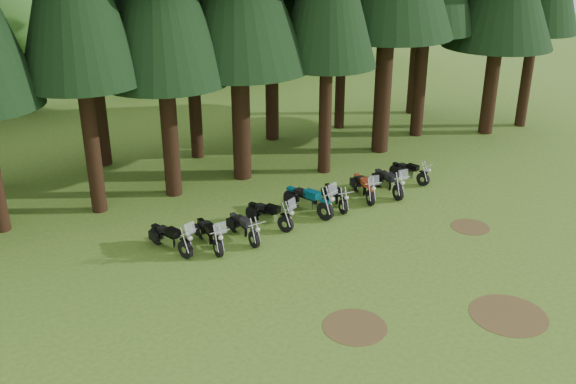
# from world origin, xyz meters

# --- Properties ---
(ground) EXTENTS (120.00, 120.00, 0.00)m
(ground) POSITION_xyz_m (0.00, 0.00, 0.00)
(ground) COLOR #40661F
(ground) RESTS_ON ground
(decid_3) EXTENTS (6.12, 5.95, 7.65)m
(decid_3) POSITION_xyz_m (-4.71, 25.13, 4.51)
(decid_3) COLOR black
(decid_3) RESTS_ON ground
(decid_4) EXTENTS (5.93, 5.76, 7.41)m
(decid_4) POSITION_xyz_m (1.58, 26.32, 4.37)
(decid_4) COLOR black
(decid_4) RESTS_ON ground
(dirt_patch_0) EXTENTS (1.80, 1.80, 0.01)m
(dirt_patch_0) POSITION_xyz_m (-3.00, -2.00, 0.01)
(dirt_patch_0) COLOR #4C3D1E
(dirt_patch_0) RESTS_ON ground
(dirt_patch_1) EXTENTS (1.40, 1.40, 0.01)m
(dirt_patch_1) POSITION_xyz_m (4.50, 0.50, 0.01)
(dirt_patch_1) COLOR #4C3D1E
(dirt_patch_1) RESTS_ON ground
(dirt_patch_2) EXTENTS (2.20, 2.20, 0.01)m
(dirt_patch_2) POSITION_xyz_m (1.00, -4.00, 0.01)
(dirt_patch_2) COLOR #4C3D1E
(dirt_patch_2) RESTS_ON ground
(motorcycle_0) EXTENTS (0.84, 2.16, 1.37)m
(motorcycle_0) POSITION_xyz_m (-5.36, 4.91, 0.46)
(motorcycle_0) COLOR black
(motorcycle_0) RESTS_ON ground
(motorcycle_1) EXTENTS (0.50, 2.18, 1.37)m
(motorcycle_1) POSITION_xyz_m (-4.15, 4.41, 0.46)
(motorcycle_1) COLOR black
(motorcycle_1) RESTS_ON ground
(motorcycle_2) EXTENTS (0.29, 2.04, 0.83)m
(motorcycle_2) POSITION_xyz_m (-2.88, 4.29, 0.42)
(motorcycle_2) COLOR black
(motorcycle_2) RESTS_ON ground
(motorcycle_3) EXTENTS (0.99, 2.13, 1.37)m
(motorcycle_3) POSITION_xyz_m (-1.59, 4.64, 0.46)
(motorcycle_3) COLOR black
(motorcycle_3) RESTS_ON ground
(motorcycle_4) EXTENTS (0.89, 2.47, 1.56)m
(motorcycle_4) POSITION_xyz_m (0.25, 4.77, 0.52)
(motorcycle_4) COLOR black
(motorcycle_4) RESTS_ON ground
(motorcycle_5) EXTENTS (0.54, 1.95, 0.80)m
(motorcycle_5) POSITION_xyz_m (1.50, 4.70, 0.41)
(motorcycle_5) COLOR black
(motorcycle_5) RESTS_ON ground
(motorcycle_6) EXTENTS (0.96, 2.13, 1.37)m
(motorcycle_6) POSITION_xyz_m (2.96, 4.73, 0.46)
(motorcycle_6) COLOR black
(motorcycle_6) RESTS_ON ground
(motorcycle_7) EXTENTS (0.70, 2.24, 1.41)m
(motorcycle_7) POSITION_xyz_m (4.12, 4.55, 0.47)
(motorcycle_7) COLOR black
(motorcycle_7) RESTS_ON ground
(motorcycle_8) EXTENTS (0.57, 1.95, 0.80)m
(motorcycle_8) POSITION_xyz_m (5.74, 5.03, 0.41)
(motorcycle_8) COLOR black
(motorcycle_8) RESTS_ON ground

